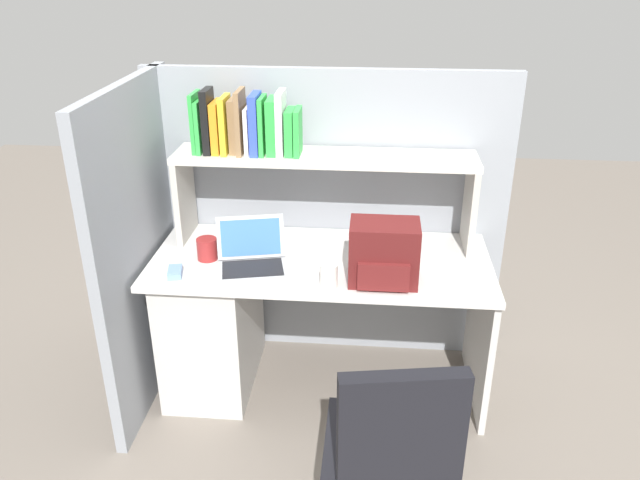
# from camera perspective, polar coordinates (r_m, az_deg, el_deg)

# --- Properties ---
(ground_plane) EXTENTS (8.00, 8.00, 0.00)m
(ground_plane) POSITION_cam_1_polar(r_m,az_deg,el_deg) (3.37, 0.08, -12.83)
(ground_plane) COLOR slate
(desk) EXTENTS (1.60, 0.70, 0.73)m
(desk) POSITION_cam_1_polar(r_m,az_deg,el_deg) (3.19, -6.96, -6.62)
(desk) COLOR silver
(desk) RESTS_ON ground_plane
(cubicle_partition_rear) EXTENTS (1.84, 0.05, 1.55)m
(cubicle_partition_rear) POSITION_cam_1_polar(r_m,az_deg,el_deg) (3.30, 0.66, 1.99)
(cubicle_partition_rear) COLOR gray
(cubicle_partition_rear) RESTS_ON ground_plane
(cubicle_partition_left) EXTENTS (0.05, 1.06, 1.55)m
(cubicle_partition_left) POSITION_cam_1_polar(r_m,az_deg,el_deg) (3.09, -15.88, -0.66)
(cubicle_partition_left) COLOR gray
(cubicle_partition_left) RESTS_ON ground_plane
(overhead_hutch) EXTENTS (1.44, 0.28, 0.45)m
(overhead_hutch) POSITION_cam_1_polar(r_m,az_deg,el_deg) (3.02, 0.42, 6.01)
(overhead_hutch) COLOR #BCB7AC
(overhead_hutch) RESTS_ON desk
(reference_books_on_shelf) EXTENTS (0.51, 0.18, 0.30)m
(reference_books_on_shelf) POSITION_cam_1_polar(r_m,az_deg,el_deg) (3.00, -6.64, 10.30)
(reference_books_on_shelf) COLOR green
(reference_books_on_shelf) RESTS_ON overhead_hutch
(laptop) EXTENTS (0.36, 0.33, 0.22)m
(laptop) POSITION_cam_1_polar(r_m,az_deg,el_deg) (2.89, -6.20, -1.58)
(laptop) COLOR #B7BABF
(laptop) RESTS_ON desk
(backpack) EXTENTS (0.30, 0.23, 0.27)m
(backpack) POSITION_cam_1_polar(r_m,az_deg,el_deg) (2.73, 5.82, -1.26)
(backpack) COLOR #591919
(backpack) RESTS_ON desk
(computer_mouse) EXTENTS (0.08, 0.11, 0.03)m
(computer_mouse) POSITION_cam_1_polar(r_m,az_deg,el_deg) (2.89, -13.03, -2.86)
(computer_mouse) COLOR #7299C6
(computer_mouse) RESTS_ON desk
(paper_cup) EXTENTS (0.08, 0.08, 0.11)m
(paper_cup) POSITION_cam_1_polar(r_m,az_deg,el_deg) (2.71, 0.81, -3.27)
(paper_cup) COLOR white
(paper_cup) RESTS_ON desk
(snack_canister) EXTENTS (0.10, 0.10, 0.10)m
(snack_canister) POSITION_cam_1_polar(r_m,az_deg,el_deg) (3.00, -10.21, -0.81)
(snack_canister) COLOR maroon
(snack_canister) RESTS_ON desk
(office_chair) EXTENTS (0.52, 0.52, 0.93)m
(office_chair) POSITION_cam_1_polar(r_m,az_deg,el_deg) (2.36, 6.24, -20.34)
(office_chair) COLOR black
(office_chair) RESTS_ON ground_plane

